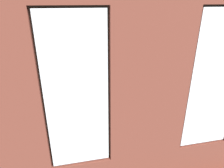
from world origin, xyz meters
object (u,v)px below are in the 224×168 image
(remote_gray, at_px, (88,103))
(coffee_table, at_px, (103,101))
(table_plant_small, at_px, (107,98))
(potted_plant_by_left_couch, at_px, (161,80))
(remote_black, at_px, (96,98))
(potted_plant_mid_room_small, at_px, (132,91))
(couch_by_window, at_px, (110,148))
(papasan_chair, at_px, (106,78))
(potted_plant_corner_near_left, at_px, (167,68))
(potted_plant_beside_window_right, at_px, (37,152))
(media_console, at_px, (3,118))
(cup_ceramic, at_px, (103,98))
(potted_plant_foreground_right, at_px, (26,75))
(remote_silver, at_px, (115,96))
(couch_left, at_px, (192,95))
(potted_plant_between_couches, at_px, (172,131))
(potted_plant_near_tv, at_px, (13,124))

(remote_gray, bearing_deg, coffee_table, -93.47)
(table_plant_small, distance_m, potted_plant_by_left_couch, 2.71)
(remote_black, bearing_deg, potted_plant_mid_room_small, 118.82)
(couch_by_window, distance_m, papasan_chair, 3.51)
(potted_plant_corner_near_left, distance_m, potted_plant_beside_window_right, 5.97)
(remote_black, bearing_deg, media_console, -71.31)
(potted_plant_corner_near_left, bearing_deg, cup_ceramic, 33.23)
(remote_black, xyz_separation_m, potted_plant_foreground_right, (2.15, -1.78, 0.25))
(remote_silver, xyz_separation_m, papasan_chair, (-0.03, -1.41, 0.01))
(media_console, bearing_deg, papasan_chair, -151.22)
(couch_left, height_order, potted_plant_beside_window_right, potted_plant_beside_window_right)
(table_plant_small, bearing_deg, cup_ceramic, -49.65)
(table_plant_small, bearing_deg, potted_plant_between_couches, 121.67)
(remote_silver, relative_size, papasan_chair, 0.15)
(potted_plant_corner_near_left, bearing_deg, potted_plant_foreground_right, 0.62)
(potted_plant_corner_near_left, relative_size, potted_plant_by_left_couch, 2.26)
(table_plant_small, xyz_separation_m, media_console, (2.74, -0.01, -0.29))
(remote_black, relative_size, potted_plant_beside_window_right, 0.19)
(potted_plant_beside_window_right, bearing_deg, coffee_table, -127.24)
(papasan_chair, bearing_deg, potted_plant_corner_near_left, -171.47)
(coffee_table, xyz_separation_m, cup_ceramic, (-0.00, 0.00, 0.10))
(couch_left, height_order, potted_plant_near_tv, potted_plant_near_tv)
(couch_left, xyz_separation_m, remote_black, (2.99, -0.18, 0.10))
(remote_gray, xyz_separation_m, potted_plant_mid_room_small, (-1.42, -0.54, -0.03))
(media_console, bearing_deg, couch_left, -179.65)
(couch_left, bearing_deg, cup_ceramic, -92.08)
(remote_gray, bearing_deg, potted_plant_mid_room_small, -88.82)
(potted_plant_corner_near_left, xyz_separation_m, potted_plant_between_couches, (1.79, 3.79, -0.05))
(potted_plant_near_tv, distance_m, potted_plant_by_left_couch, 5.13)
(potted_plant_foreground_right, distance_m, potted_plant_between_couches, 5.12)
(remote_black, bearing_deg, cup_ceramic, 73.15)
(potted_plant_beside_window_right, relative_size, potted_plant_between_couches, 1.14)
(remote_silver, relative_size, potted_plant_by_left_couch, 0.34)
(coffee_table, distance_m, potted_plant_foreground_right, 3.01)
(remote_gray, height_order, papasan_chair, papasan_chair)
(potted_plant_beside_window_right, distance_m, potted_plant_by_left_couch, 5.13)
(remote_black, bearing_deg, remote_silver, 107.84)
(potted_plant_foreground_right, bearing_deg, couch_by_window, 119.57)
(coffee_table, bearing_deg, potted_plant_between_couches, 122.31)
(table_plant_small, height_order, papasan_chair, papasan_chair)
(table_plant_small, height_order, potted_plant_mid_room_small, table_plant_small)
(potted_plant_corner_near_left, bearing_deg, potted_plant_mid_room_small, 37.69)
(media_console, bearing_deg, potted_plant_mid_room_small, -171.61)
(potted_plant_corner_near_left, relative_size, potted_plant_beside_window_right, 1.26)
(coffee_table, height_order, table_plant_small, table_plant_small)
(potted_plant_near_tv, distance_m, potted_plant_between_couches, 3.32)
(couch_by_window, relative_size, media_console, 1.48)
(couch_left, bearing_deg, media_console, -90.08)
(cup_ceramic, relative_size, potted_plant_by_left_couch, 0.19)
(couch_by_window, height_order, remote_gray, couch_by_window)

